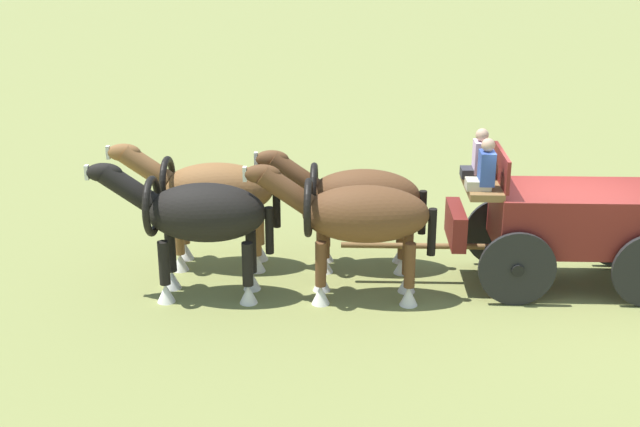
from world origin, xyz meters
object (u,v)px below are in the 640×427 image
(show_wagon, at_px, (564,219))
(draft_horse_rear_off, at_px, (356,198))
(draft_horse_lead_off, at_px, (210,192))
(draft_horse_lead_near, at_px, (198,216))
(draft_horse_rear_near, at_px, (357,217))

(show_wagon, height_order, draft_horse_rear_off, show_wagon)
(show_wagon, height_order, draft_horse_lead_off, show_wagon)
(draft_horse_lead_near, distance_m, draft_horse_lead_off, 1.30)
(show_wagon, distance_m, draft_horse_lead_off, 6.15)
(draft_horse_rear_near, height_order, draft_horse_rear_off, draft_horse_rear_near)
(draft_horse_rear_off, distance_m, draft_horse_lead_off, 2.60)
(draft_horse_rear_off, bearing_deg, draft_horse_rear_near, 113.37)
(draft_horse_rear_off, xyz_separation_m, draft_horse_lead_off, (2.39, 1.03, 0.08))
(draft_horse_rear_near, distance_m, draft_horse_rear_off, 1.30)
(draft_horse_lead_near, bearing_deg, draft_horse_rear_near, -156.63)
(show_wagon, relative_size, draft_horse_lead_near, 1.91)
(show_wagon, xyz_separation_m, draft_horse_rear_near, (2.97, 1.99, 0.23))
(show_wagon, distance_m, draft_horse_rear_off, 3.57)
(draft_horse_lead_off, bearing_deg, draft_horse_rear_near, 176.80)
(draft_horse_rear_off, bearing_deg, draft_horse_lead_off, 23.37)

